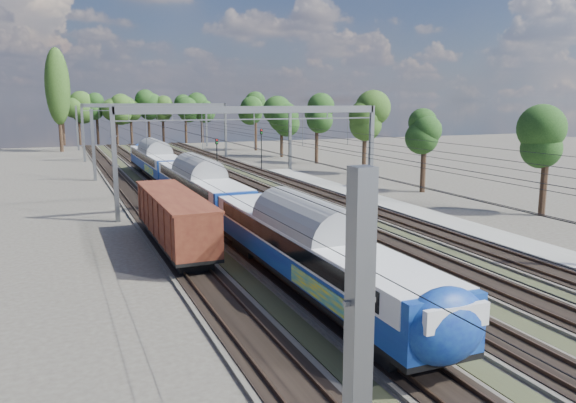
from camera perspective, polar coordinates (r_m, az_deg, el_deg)
name	(u,v)px	position (r m, az deg, el deg)	size (l,w,h in m)	color
ground	(514,351)	(23.88, 21.94, -13.91)	(220.00, 220.00, 0.00)	#47423A
track_bed	(211,186)	(62.99, -7.87, 1.58)	(21.00, 130.00, 0.34)	#47423A
platform	(441,220)	(45.82, 15.26, -1.87)	(3.00, 70.00, 0.30)	gray
catenary	(196,126)	(69.90, -9.36, 7.58)	(25.65, 130.00, 9.00)	slate
tree_belt	(179,107)	(110.37, -10.97, 9.37)	(39.41, 101.87, 12.26)	black
poplar	(58,87)	(113.30, -22.37, 10.70)	(4.40, 4.40, 19.04)	black
emu_train	(200,181)	(48.28, -8.92, 2.10)	(3.19, 67.32, 4.66)	black
freight_boxcar	(174,217)	(36.46, -11.49, -1.58)	(2.81, 13.57, 3.50)	black
worker	(151,147)	(106.28, -13.76, 5.37)	(0.73, 0.48, 2.01)	black
signal_near	(217,156)	(64.31, -7.23, 4.66)	(0.33, 0.30, 5.23)	black
signal_far	(261,145)	(75.44, -2.72, 5.77)	(0.40, 0.37, 5.71)	black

